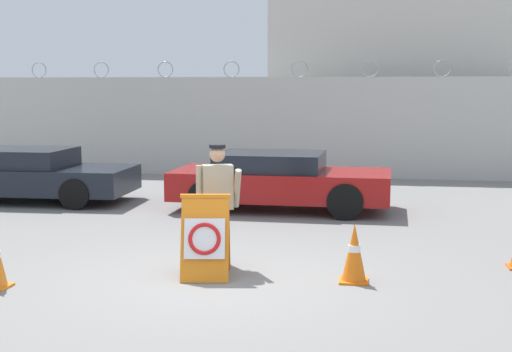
{
  "coord_description": "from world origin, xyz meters",
  "views": [
    {
      "loc": [
        2.05,
        -9.04,
        2.55
      ],
      "look_at": [
        0.22,
        2.19,
        1.12
      ],
      "focal_mm": 50.0,
      "sensor_mm": 36.0,
      "label": 1
    }
  ],
  "objects_px": {
    "traffic_cone_near": "(354,253)",
    "barricade_sign": "(206,236)",
    "parked_car_rear_sedan": "(279,180)",
    "parked_car_front_coupe": "(28,175)",
    "security_guard": "(218,199)"
  },
  "relations": [
    {
      "from": "parked_car_front_coupe",
      "to": "security_guard",
      "type": "bearing_deg",
      "value": -43.63
    },
    {
      "from": "security_guard",
      "to": "parked_car_rear_sedan",
      "type": "xyz_separation_m",
      "value": [
        0.26,
        4.77,
        -0.35
      ]
    },
    {
      "from": "traffic_cone_near",
      "to": "parked_car_rear_sedan",
      "type": "height_order",
      "value": "parked_car_rear_sedan"
    },
    {
      "from": "barricade_sign",
      "to": "parked_car_rear_sedan",
      "type": "bearing_deg",
      "value": 77.63
    },
    {
      "from": "parked_car_rear_sedan",
      "to": "barricade_sign",
      "type": "bearing_deg",
      "value": -91.51
    },
    {
      "from": "security_guard",
      "to": "parked_car_rear_sedan",
      "type": "bearing_deg",
      "value": 67.12
    },
    {
      "from": "traffic_cone_near",
      "to": "barricade_sign",
      "type": "bearing_deg",
      "value": -178.84
    },
    {
      "from": "parked_car_rear_sedan",
      "to": "parked_car_front_coupe",
      "type": "bearing_deg",
      "value": 179.73
    },
    {
      "from": "barricade_sign",
      "to": "parked_car_rear_sedan",
      "type": "relative_size",
      "value": 0.25
    },
    {
      "from": "barricade_sign",
      "to": "traffic_cone_near",
      "type": "xyz_separation_m",
      "value": [
        1.98,
        0.04,
        -0.17
      ]
    },
    {
      "from": "barricade_sign",
      "to": "parked_car_rear_sedan",
      "type": "distance_m",
      "value": 5.41
    },
    {
      "from": "security_guard",
      "to": "traffic_cone_near",
      "type": "height_order",
      "value": "security_guard"
    },
    {
      "from": "traffic_cone_near",
      "to": "parked_car_rear_sedan",
      "type": "bearing_deg",
      "value": 107.49
    },
    {
      "from": "traffic_cone_near",
      "to": "parked_car_front_coupe",
      "type": "distance_m",
      "value": 9.22
    },
    {
      "from": "traffic_cone_near",
      "to": "parked_car_front_coupe",
      "type": "xyz_separation_m",
      "value": [
        -7.36,
        5.55,
        0.22
      ]
    }
  ]
}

